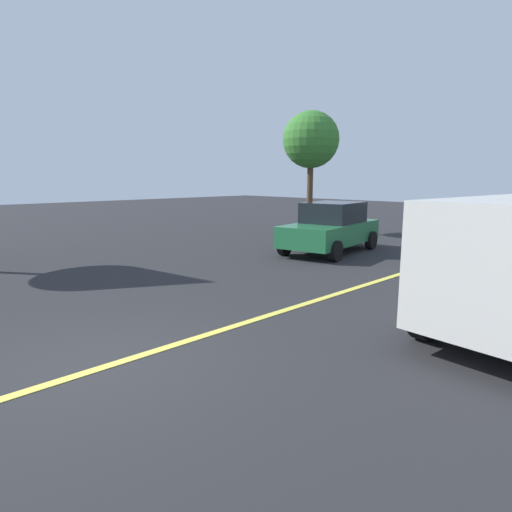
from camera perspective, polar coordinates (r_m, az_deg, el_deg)
ground_plane at (r=6.33m, az=-19.82°, el=-13.74°), size 80.00×80.00×0.00m
lane_marking_centre at (r=7.93m, az=0.43°, el=-8.15°), size 28.00×0.16×0.01m
car_green_far_lane at (r=14.98m, az=9.77°, el=3.69°), size 4.45×2.59×1.68m
tree_centre_verge at (r=19.88m, az=7.19°, el=14.76°), size 2.47×2.47×5.37m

